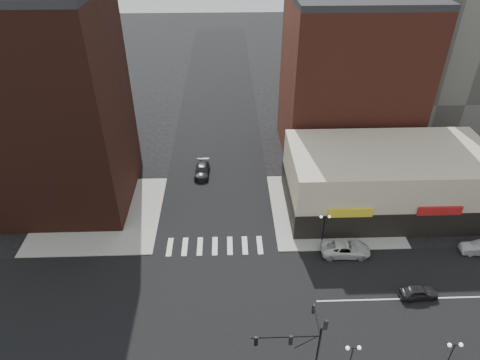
{
  "coord_description": "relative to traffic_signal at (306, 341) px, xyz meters",
  "views": [
    {
      "loc": [
        1.56,
        -27.7,
        33.43
      ],
      "look_at": [
        2.65,
        5.27,
        11.0
      ],
      "focal_mm": 32.0,
      "sensor_mm": 36.0,
      "label": 1
    }
  ],
  "objects": [
    {
      "name": "ground",
      "position": [
        -7.24,
        7.83,
        -4.96
      ],
      "size": [
        240.0,
        240.0,
        0.0
      ],
      "primitive_type": "plane",
      "color": "black",
      "rests_on": "ground"
    },
    {
      "name": "road_ew",
      "position": [
        -7.24,
        7.83,
        -4.95
      ],
      "size": [
        200.0,
        14.0,
        0.02
      ],
      "primitive_type": "cube",
      "color": "black",
      "rests_on": "ground"
    },
    {
      "name": "road_ns",
      "position": [
        -7.24,
        7.83,
        -4.95
      ],
      "size": [
        14.0,
        200.0,
        0.02
      ],
      "primitive_type": "cube",
      "color": "black",
      "rests_on": "ground"
    },
    {
      "name": "sidewalk_nw",
      "position": [
        -21.74,
        22.33,
        -4.9
      ],
      "size": [
        15.0,
        15.0,
        0.12
      ],
      "primitive_type": "cube",
      "color": "gray",
      "rests_on": "ground"
    },
    {
      "name": "sidewalk_ne",
      "position": [
        7.26,
        22.33,
        -4.9
      ],
      "size": [
        15.0,
        15.0,
        0.12
      ],
      "primitive_type": "cube",
      "color": "gray",
      "rests_on": "ground"
    },
    {
      "name": "building_nw",
      "position": [
        -26.24,
        26.33,
        7.54
      ],
      "size": [
        16.0,
        15.0,
        25.0
      ],
      "primitive_type": "cube",
      "color": "#381811",
      "rests_on": "ground"
    },
    {
      "name": "building_nw_low",
      "position": [
        -39.24,
        41.83,
        1.04
      ],
      "size": [
        20.0,
        18.0,
        12.0
      ],
      "primitive_type": "cube",
      "color": "#381811",
      "rests_on": "ground"
    },
    {
      "name": "building_ne_midrise",
      "position": [
        11.76,
        37.33,
        6.04
      ],
      "size": [
        18.0,
        15.0,
        22.0
      ],
      "primitive_type": "cube",
      "color": "maroon",
      "rests_on": "ground"
    },
    {
      "name": "building_ne_row",
      "position": [
        13.76,
        22.83,
        -1.66
      ],
      "size": [
        24.2,
        12.2,
        8.0
      ],
      "color": "#BFB298",
      "rests_on": "ground"
    },
    {
      "name": "traffic_signal",
      "position": [
        0.0,
        0.0,
        0.0
      ],
      "size": [
        5.59,
        3.09,
        7.77
      ],
      "color": "black",
      "rests_on": "ground"
    },
    {
      "name": "street_lamp_se_a",
      "position": [
        3.76,
        -0.17,
        -1.67
      ],
      "size": [
        1.22,
        0.32,
        4.16
      ],
      "color": "black",
      "rests_on": "sidewalk_se"
    },
    {
      "name": "street_lamp_se_b",
      "position": [
        11.76,
        -0.17,
        -1.67
      ],
      "size": [
        1.22,
        0.32,
        4.16
      ],
      "color": "black",
      "rests_on": "sidewalk_se"
    },
    {
      "name": "street_lamp_ne",
      "position": [
        4.76,
        15.83,
        -1.67
      ],
      "size": [
        1.22,
        0.32,
        4.16
      ],
      "color": "black",
      "rests_on": "sidewalk_ne"
    },
    {
      "name": "white_suv",
      "position": [
        7.09,
        14.33,
        -4.21
      ],
      "size": [
        5.51,
        2.69,
        1.51
      ],
      "primitive_type": "imported",
      "rotation": [
        0.0,
        0.0,
        1.54
      ],
      "color": "silver",
      "rests_on": "ground"
    },
    {
      "name": "dark_sedan_east",
      "position": [
        12.85,
        8.07,
        -4.32
      ],
      "size": [
        3.86,
        1.74,
        1.29
      ],
      "primitive_type": "imported",
      "rotation": [
        0.0,
        0.0,
        1.63
      ],
      "color": "black",
      "rests_on": "ground"
    },
    {
      "name": "dark_sedan_north",
      "position": [
        -9.36,
        30.91,
        -4.28
      ],
      "size": [
        2.16,
        4.82,
        1.37
      ],
      "primitive_type": "imported",
      "rotation": [
        0.0,
        0.0,
        -0.05
      ],
      "color": "black",
      "rests_on": "ground"
    }
  ]
}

